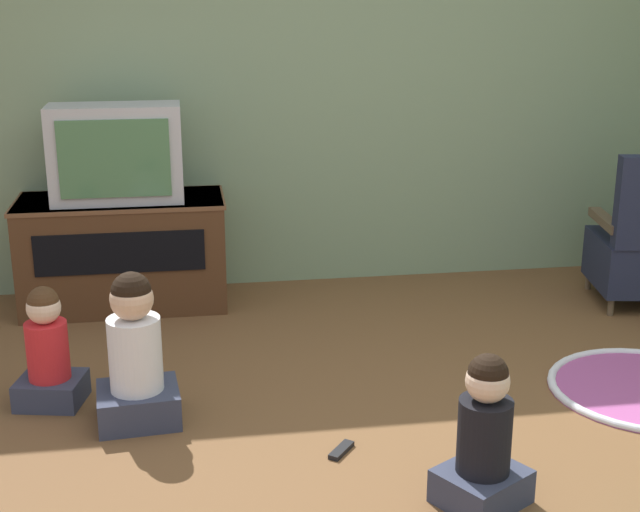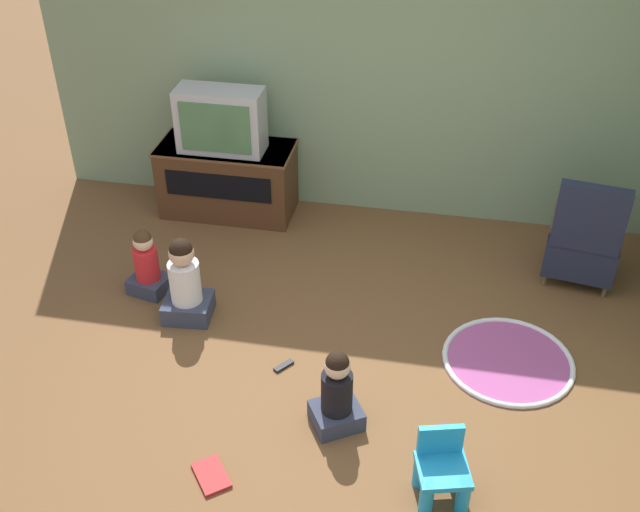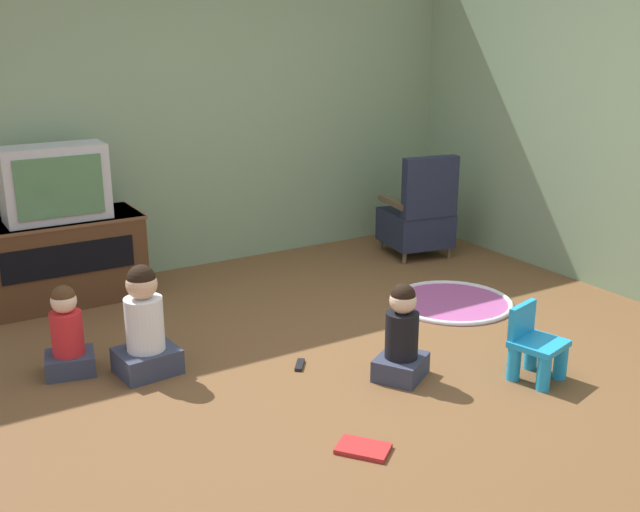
{
  "view_description": "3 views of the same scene",
  "coord_description": "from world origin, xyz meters",
  "views": [
    {
      "loc": [
        -1.0,
        -3.02,
        1.81
      ],
      "look_at": [
        -0.46,
        0.46,
        0.73
      ],
      "focal_mm": 50.0,
      "sensor_mm": 36.0,
      "label": 1
    },
    {
      "loc": [
        0.52,
        -3.51,
        3.54
      ],
      "look_at": [
        -0.19,
        0.21,
        0.9
      ],
      "focal_mm": 42.0,
      "sensor_mm": 36.0,
      "label": 2
    },
    {
      "loc": [
        -2.47,
        -3.48,
        2.0
      ],
      "look_at": [
        -0.25,
        0.18,
        0.66
      ],
      "focal_mm": 42.0,
      "sensor_mm": 36.0,
      "label": 3
    }
  ],
  "objects": [
    {
      "name": "wall_back",
      "position": [
        -0.29,
        2.38,
        1.36
      ],
      "size": [
        5.42,
        0.12,
        2.72
      ],
      "color": "gray",
      "rests_on": "ground_plane"
    },
    {
      "name": "ground_plane",
      "position": [
        0.0,
        0.0,
        0.0
      ],
      "size": [
        30.0,
        30.0,
        0.0
      ],
      "primitive_type": "plane",
      "color": "brown"
    },
    {
      "name": "child_watching_left",
      "position": [
        -1.24,
        0.53,
        0.29
      ],
      "size": [
        0.37,
        0.33,
        0.68
      ],
      "rotation": [
        0.0,
        0.0,
        0.09
      ],
      "color": "#33384C",
      "rests_on": "ground_plane"
    },
    {
      "name": "remote_control",
      "position": [
        -0.42,
        0.13,
        0.01
      ],
      "size": [
        0.13,
        0.15,
        0.02
      ],
      "rotation": [
        0.0,
        0.0,
        0.92
      ],
      "color": "black",
      "rests_on": "ground_plane"
    },
    {
      "name": "tv_cabinet",
      "position": [
        -1.36,
        2.03,
        0.33
      ],
      "size": [
        1.18,
        0.55,
        0.64
      ],
      "color": "#4C2D19",
      "rests_on": "ground_plane"
    },
    {
      "name": "television",
      "position": [
        -1.36,
        1.97,
        0.91
      ],
      "size": [
        0.72,
        0.32,
        0.54
      ],
      "color": "#B7B7BC",
      "rests_on": "tv_cabinet"
    },
    {
      "name": "child_watching_right",
      "position": [
        0.02,
        -0.3,
        0.25
      ],
      "size": [
        0.39,
        0.38,
        0.58
      ],
      "rotation": [
        0.0,
        0.0,
        0.54
      ],
      "color": "#33384C",
      "rests_on": "ground_plane"
    },
    {
      "name": "child_watching_center",
      "position": [
        -1.63,
        0.77,
        0.24
      ],
      "size": [
        0.33,
        0.3,
        0.55
      ],
      "rotation": [
        0.0,
        0.0,
        -0.22
      ],
      "color": "#33384C",
      "rests_on": "ground_plane"
    }
  ]
}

